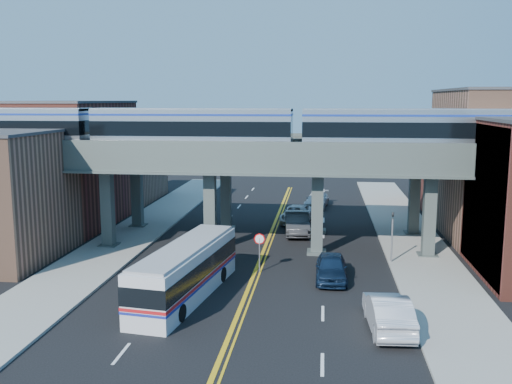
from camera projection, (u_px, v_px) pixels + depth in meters
The scene contains 19 objects.
ground at pixel (249, 286), 34.92m from camera, with size 120.00×120.00×0.00m, color black.
sidewalk_west at pixel (124, 240), 46.05m from camera, with size 5.00×70.00×0.16m, color gray.
sidewalk_east at pixel (416, 249), 43.36m from camera, with size 5.00×70.00×0.16m, color gray.
building_west_b at pixel (71, 164), 51.88m from camera, with size 8.00×14.00×11.00m, color brown.
building_west_c at pixel (121, 164), 64.86m from camera, with size 8.00×10.00×8.00m, color brown.
building_east_b at pixel (494, 164), 47.48m from camera, with size 8.00×14.00×12.00m, color brown.
building_east_c at pixel (457, 164), 60.46m from camera, with size 8.00×10.00×9.00m, color brown.
mural_panel at pixel (483, 203), 36.38m from camera, with size 0.10×9.50×9.50m, color teal.
elevated_viaduct_near at pixel (263, 166), 41.72m from camera, with size 52.00×3.60×7.40m.
elevated_viaduct_far at pixel (272, 157), 48.58m from camera, with size 52.00×3.60×7.40m.
transit_train at pixel (192, 129), 41.89m from camera, with size 45.51×2.85×3.32m.
stop_sign at pixel (260, 246), 37.54m from camera, with size 0.76×0.09×2.63m.
traffic_signal at pixel (392, 231), 39.35m from camera, with size 0.15×0.18×4.10m.
transit_bus at pixel (186, 272), 32.83m from camera, with size 4.09×11.58×2.92m.
car_lane_a at pixel (331, 267), 35.97m from camera, with size 1.95×4.85×1.65m, color #0E1E36.
car_lane_b at pixel (297, 223), 48.37m from camera, with size 1.97×5.65×1.86m, color #323335.
car_lane_c at pixel (297, 214), 52.86m from camera, with size 2.56×5.56×1.54m, color silver.
car_lane_d at pixel (317, 200), 60.47m from camera, with size 2.17×5.33×1.55m, color #BDBCC1.
car_parked_curb at pixel (388, 312), 28.22m from camera, with size 1.90×5.45×1.80m, color silver.
Camera 1 is at (4.38, -33.25, 11.31)m, focal length 40.00 mm.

